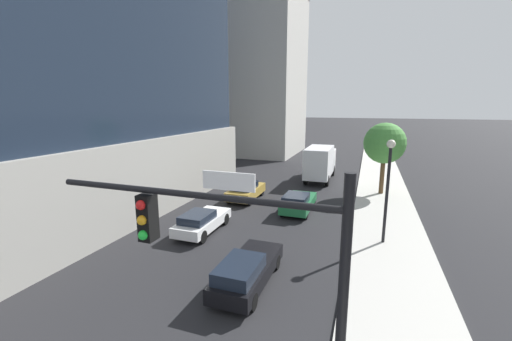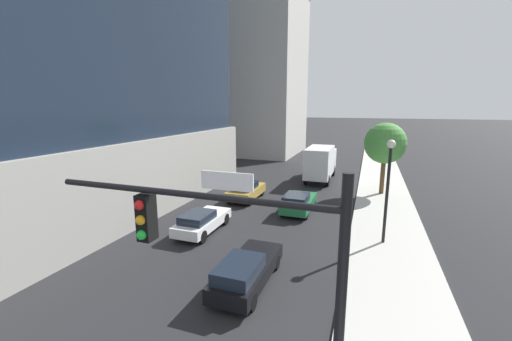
{
  "view_description": "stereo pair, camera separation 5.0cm",
  "coord_description": "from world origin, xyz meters",
  "px_view_note": "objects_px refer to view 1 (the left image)",
  "views": [
    {
      "loc": [
        6.51,
        -1.07,
        7.38
      ],
      "look_at": [
        0.65,
        15.53,
        3.78
      ],
      "focal_mm": 22.4,
      "sensor_mm": 36.0,
      "label": 1
    },
    {
      "loc": [
        6.56,
        -1.05,
        7.38
      ],
      "look_at": [
        0.65,
        15.53,
        3.78
      ],
      "focal_mm": 22.4,
      "sensor_mm": 36.0,
      "label": 2
    }
  ],
  "objects_px": {
    "street_lamp": "(388,176)",
    "street_tree": "(385,143)",
    "car_gold": "(246,190)",
    "car_green": "(298,202)",
    "car_white": "(202,221)",
    "box_truck": "(320,162)",
    "traffic_light_pole": "(241,259)",
    "car_black": "(247,271)",
    "construction_building": "(255,55)"
  },
  "relations": [
    {
      "from": "construction_building",
      "to": "box_truck",
      "type": "relative_size",
      "value": 4.78
    },
    {
      "from": "construction_building",
      "to": "traffic_light_pole",
      "type": "relative_size",
      "value": 5.16
    },
    {
      "from": "box_truck",
      "to": "car_black",
      "type": "bearing_deg",
      "value": -90.0
    },
    {
      "from": "car_white",
      "to": "car_green",
      "type": "height_order",
      "value": "car_green"
    },
    {
      "from": "street_tree",
      "to": "car_white",
      "type": "relative_size",
      "value": 1.36
    },
    {
      "from": "construction_building",
      "to": "street_tree",
      "type": "relative_size",
      "value": 5.76
    },
    {
      "from": "car_white",
      "to": "car_gold",
      "type": "height_order",
      "value": "car_gold"
    },
    {
      "from": "car_black",
      "to": "street_tree",
      "type": "bearing_deg",
      "value": 71.33
    },
    {
      "from": "traffic_light_pole",
      "to": "car_black",
      "type": "bearing_deg",
      "value": 110.2
    },
    {
      "from": "street_lamp",
      "to": "car_black",
      "type": "relative_size",
      "value": 1.18
    },
    {
      "from": "street_tree",
      "to": "car_green",
      "type": "distance_m",
      "value": 9.43
    },
    {
      "from": "construction_building",
      "to": "car_gold",
      "type": "xyz_separation_m",
      "value": [
        8.16,
        -25.23,
        -14.19
      ]
    },
    {
      "from": "street_lamp",
      "to": "street_tree",
      "type": "bearing_deg",
      "value": 89.1
    },
    {
      "from": "car_black",
      "to": "car_green",
      "type": "xyz_separation_m",
      "value": [
        -0.0,
        10.05,
        0.0
      ]
    },
    {
      "from": "traffic_light_pole",
      "to": "box_truck",
      "type": "height_order",
      "value": "traffic_light_pole"
    },
    {
      "from": "street_tree",
      "to": "construction_building",
      "type": "bearing_deg",
      "value": 132.32
    },
    {
      "from": "construction_building",
      "to": "street_lamp",
      "type": "relative_size",
      "value": 6.12
    },
    {
      "from": "car_black",
      "to": "street_lamp",
      "type": "bearing_deg",
      "value": 48.85
    },
    {
      "from": "street_lamp",
      "to": "car_white",
      "type": "distance_m",
      "value": 10.67
    },
    {
      "from": "street_lamp",
      "to": "box_truck",
      "type": "distance_m",
      "value": 15.21
    },
    {
      "from": "car_white",
      "to": "traffic_light_pole",
      "type": "bearing_deg",
      "value": -56.86
    },
    {
      "from": "car_gold",
      "to": "car_green",
      "type": "distance_m",
      "value": 4.84
    },
    {
      "from": "car_gold",
      "to": "street_tree",
      "type": "bearing_deg",
      "value": 26.31
    },
    {
      "from": "traffic_light_pole",
      "to": "car_white",
      "type": "bearing_deg",
      "value": 123.14
    },
    {
      "from": "traffic_light_pole",
      "to": "car_gold",
      "type": "distance_m",
      "value": 18.95
    },
    {
      "from": "street_tree",
      "to": "car_gold",
      "type": "relative_size",
      "value": 1.39
    },
    {
      "from": "traffic_light_pole",
      "to": "car_green",
      "type": "bearing_deg",
      "value": 97.61
    },
    {
      "from": "street_tree",
      "to": "car_black",
      "type": "relative_size",
      "value": 1.25
    },
    {
      "from": "traffic_light_pole",
      "to": "car_black",
      "type": "distance_m",
      "value": 7.1
    },
    {
      "from": "traffic_light_pole",
      "to": "box_truck",
      "type": "xyz_separation_m",
      "value": [
        -2.11,
        26.06,
        -2.44
      ]
    },
    {
      "from": "construction_building",
      "to": "car_gold",
      "type": "distance_m",
      "value": 30.07
    },
    {
      "from": "street_tree",
      "to": "car_gold",
      "type": "xyz_separation_m",
      "value": [
        -10.22,
        -5.05,
        -3.59
      ]
    },
    {
      "from": "car_black",
      "to": "box_truck",
      "type": "bearing_deg",
      "value": 90.0
    },
    {
      "from": "car_green",
      "to": "construction_building",
      "type": "bearing_deg",
      "value": 115.41
    },
    {
      "from": "construction_building",
      "to": "car_black",
      "type": "bearing_deg",
      "value": -70.94
    },
    {
      "from": "street_tree",
      "to": "car_white",
      "type": "height_order",
      "value": "street_tree"
    },
    {
      "from": "street_lamp",
      "to": "box_truck",
      "type": "bearing_deg",
      "value": 111.27
    },
    {
      "from": "street_lamp",
      "to": "car_green",
      "type": "xyz_separation_m",
      "value": [
        -5.47,
        3.78,
        -3.08
      ]
    },
    {
      "from": "car_white",
      "to": "box_truck",
      "type": "relative_size",
      "value": 0.61
    },
    {
      "from": "car_green",
      "to": "box_truck",
      "type": "bearing_deg",
      "value": 90.0
    },
    {
      "from": "car_gold",
      "to": "car_green",
      "type": "bearing_deg",
      "value": -19.07
    },
    {
      "from": "car_black",
      "to": "box_truck",
      "type": "relative_size",
      "value": 0.66
    },
    {
      "from": "street_lamp",
      "to": "car_black",
      "type": "height_order",
      "value": "street_lamp"
    },
    {
      "from": "street_tree",
      "to": "car_green",
      "type": "xyz_separation_m",
      "value": [
        -5.64,
        -6.63,
        -3.62
      ]
    },
    {
      "from": "car_white",
      "to": "car_green",
      "type": "relative_size",
      "value": 0.98
    },
    {
      "from": "car_gold",
      "to": "box_truck",
      "type": "xyz_separation_m",
      "value": [
        4.58,
        8.7,
        1.16
      ]
    },
    {
      "from": "street_lamp",
      "to": "construction_building",
      "type": "bearing_deg",
      "value": 120.76
    },
    {
      "from": "traffic_light_pole",
      "to": "box_truck",
      "type": "relative_size",
      "value": 0.93
    },
    {
      "from": "traffic_light_pole",
      "to": "box_truck",
      "type": "bearing_deg",
      "value": 94.62
    },
    {
      "from": "street_tree",
      "to": "car_black",
      "type": "xyz_separation_m",
      "value": [
        -5.64,
        -16.68,
        -3.62
      ]
    }
  ]
}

